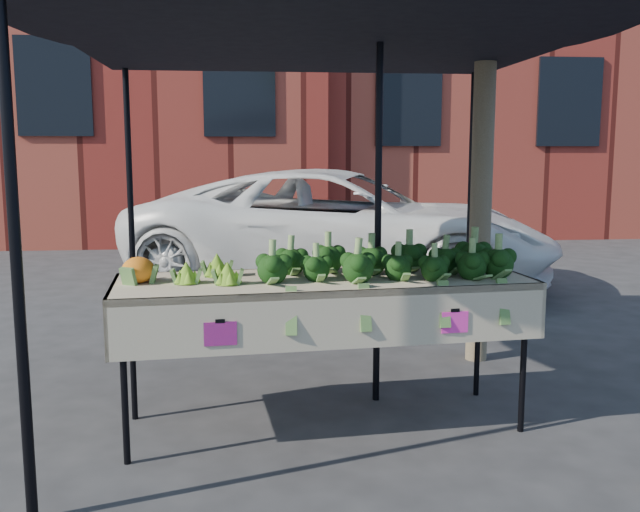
% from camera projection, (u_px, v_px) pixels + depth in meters
% --- Properties ---
extents(ground, '(90.00, 90.00, 0.00)m').
position_uv_depth(ground, '(312.00, 422.00, 4.25)').
color(ground, '#27272A').
extents(table, '(2.46, 1.02, 0.90)m').
position_uv_depth(table, '(323.00, 352.00, 4.14)').
color(table, '#BFB49C').
rests_on(table, ground).
extents(canopy, '(3.16, 3.16, 2.74)m').
position_uv_depth(canopy, '(322.00, 193.00, 4.49)').
color(canopy, black).
rests_on(canopy, ground).
extents(broccoli_heap, '(1.52, 0.55, 0.23)m').
position_uv_depth(broccoli_heap, '(384.00, 257.00, 4.12)').
color(broccoli_heap, black).
rests_on(broccoli_heap, table).
extents(romanesco_cluster, '(0.41, 0.45, 0.18)m').
position_uv_depth(romanesco_cluster, '(208.00, 265.00, 3.98)').
color(romanesco_cluster, '#84B035').
rests_on(romanesco_cluster, table).
extents(cauliflower_pair, '(0.18, 0.18, 0.16)m').
position_uv_depth(cauliflower_pair, '(138.00, 269.00, 3.91)').
color(cauliflower_pair, orange).
rests_on(cauliflower_pair, table).
extents(vehicle, '(2.14, 2.72, 5.15)m').
position_uv_depth(vehicle, '(342.00, 72.00, 8.25)').
color(vehicle, white).
rests_on(vehicle, ground).
extents(street_tree, '(2.43, 2.43, 4.80)m').
position_uv_depth(street_tree, '(486.00, 48.00, 5.21)').
color(street_tree, '#1E4C14').
rests_on(street_tree, ground).
extents(building_left, '(12.00, 8.00, 9.00)m').
position_uv_depth(building_left, '(29.00, 17.00, 14.91)').
color(building_left, maroon).
rests_on(building_left, ground).
extents(building_right, '(12.00, 8.00, 8.50)m').
position_uv_depth(building_right, '(557.00, 42.00, 16.63)').
color(building_right, maroon).
rests_on(building_right, ground).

